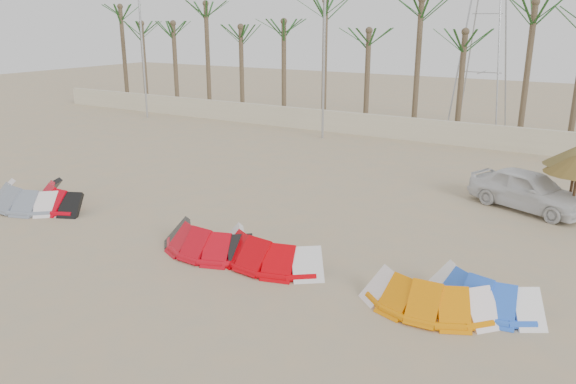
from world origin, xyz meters
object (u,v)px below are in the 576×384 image
Objects in this scene: kite_red_mid at (213,237)px; kite_red_right at (272,246)px; kite_blue at (484,288)px; car at (528,190)px; kite_orange at (433,291)px; kite_red_left at (65,194)px; parasol_left at (576,156)px; kite_grey at (31,194)px.

kite_red_mid is 0.89× the size of kite_red_right.
car is at bearing 91.84° from kite_blue.
kite_orange is at bearing -141.86° from kite_blue.
kite_red_left and kite_blue have the same top height.
car reaches higher than kite_red_right.
kite_red_left is 14.19m from kite_orange.
kite_red_mid is 12.86m from parasol_left.
kite_red_left is 18.50m from parasol_left.
kite_red_right and kite_blue have the same top height.
kite_red_right is 11.40m from parasol_left.
parasol_left is 0.58× the size of car.
kite_blue is 8.69m from parasol_left.
parasol_left is at bearing 82.64° from kite_blue.
parasol_left is (17.32, 9.29, 1.69)m from kite_grey.
parasol_left reaches higher than car.
kite_red_mid is 11.64m from car.
kite_red_right is at bearing 169.58° from car.
kite_grey is at bearing 141.76° from car.
kite_red_right is at bearing 2.10° from kite_grey.
kite_red_right is (9.39, -0.31, 0.00)m from kite_red_left.
kite_red_right is (10.42, 0.38, 0.00)m from kite_grey.
kite_blue is at bearing 38.14° from kite_orange.
parasol_left is at bearing 28.21° from kite_grey.
kite_red_left and kite_red_right have the same top height.
kite_grey is 1.13× the size of kite_orange.
kite_orange is at bearing 0.11° from kite_grey.
kite_blue is (15.20, 0.15, -0.00)m from kite_red_left.
kite_grey is at bearing -177.90° from kite_red_right.
kite_red_left and kite_red_mid have the same top height.
parasol_left is (8.81, 9.21, 1.69)m from kite_red_mid.
kite_red_left is at bearing -179.44° from kite_blue.
kite_red_left is 0.95× the size of kite_red_right.
kite_red_left is 1.12× the size of kite_blue.
kite_red_left is at bearing 177.32° from kite_orange.
kite_blue is at bearing 0.56° from kite_red_left.
kite_grey is 1.48× the size of parasol_left.
kite_grey is 8.51m from kite_red_mid.
parasol_left is at bearing 77.08° from kite_orange.
parasol_left is (2.13, 9.26, 1.69)m from kite_orange.
car is (-1.35, -0.27, -1.38)m from parasol_left.
kite_red_left is at bearing -152.18° from parasol_left.
kite_grey is 1.24m from kite_red_left.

